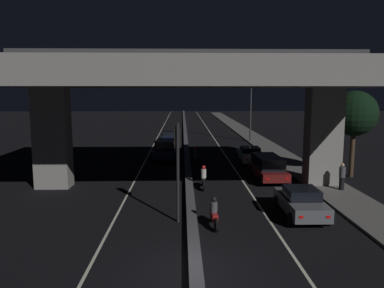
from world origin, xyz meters
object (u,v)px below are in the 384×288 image
street_lamp (248,101)px  motorcycle_red_filtering_near (214,214)px  car_white_third (250,155)px  pedestrian_on_sidewalk (342,177)px  car_dark_red_second (268,167)px  motorcycle_black_filtering_mid (204,179)px  traffic_light_left_of_median (178,155)px  car_dark_blue_second_oncoming (170,137)px  car_grey_lead (301,202)px  car_dark_blue_lead_oncoming (165,149)px  motorcycle_blue_filtering_far (195,157)px

street_lamp → motorcycle_red_filtering_near: bearing=-102.9°
car_white_third → pedestrian_on_sidewalk: (3.93, -9.10, 0.20)m
car_dark_red_second → car_white_third: (-0.19, 5.83, -0.15)m
car_white_third → motorcycle_black_filtering_mid: size_ratio=2.33×
traffic_light_left_of_median → street_lamp: (8.09, 27.55, 1.72)m
traffic_light_left_of_median → street_lamp: size_ratio=0.56×
car_white_third → motorcycle_black_filtering_mid: motorcycle_black_filtering_mid is taller
car_dark_blue_second_oncoming → motorcycle_red_filtering_near: size_ratio=2.45×
car_grey_lead → pedestrian_on_sidewalk: bearing=-41.1°
car_grey_lead → car_white_third: bearing=0.9°
pedestrian_on_sidewalk → car_grey_lead: bearing=-131.7°
car_white_third → pedestrian_on_sidewalk: pedestrian_on_sidewalk is taller
street_lamp → motorcycle_red_filtering_near: 29.37m
pedestrian_on_sidewalk → motorcycle_black_filtering_mid: bearing=173.5°
street_lamp → car_dark_blue_lead_oncoming: (-9.37, -11.53, -3.99)m
car_white_third → car_dark_blue_lead_oncoming: car_dark_blue_lead_oncoming is taller
car_grey_lead → car_dark_blue_lead_oncoming: (-7.24, 15.45, 0.19)m
traffic_light_left_of_median → motorcycle_blue_filtering_far: bearing=84.5°
motorcycle_red_filtering_near → pedestrian_on_sidewalk: (8.22, 5.69, 0.33)m
traffic_light_left_of_median → motorcycle_black_filtering_mid: (1.53, 5.87, -2.54)m
car_dark_blue_lead_oncoming → car_dark_blue_second_oncoming: (0.10, 10.23, -0.19)m
traffic_light_left_of_median → motorcycle_black_filtering_mid: bearing=75.4°
car_dark_blue_lead_oncoming → motorcycle_blue_filtering_far: bearing=48.1°
street_lamp → car_dark_blue_second_oncoming: size_ratio=1.81×
car_dark_red_second → motorcycle_blue_filtering_far: (-4.79, 5.33, -0.24)m
car_grey_lead → car_dark_blue_second_oncoming: bearing=16.2°
car_dark_blue_lead_oncoming → motorcycle_black_filtering_mid: (2.81, -10.15, -0.28)m
street_lamp → car_grey_lead: 27.38m
car_grey_lead → motorcycle_blue_filtering_far: motorcycle_blue_filtering_far is taller
traffic_light_left_of_median → street_lamp: 28.76m
street_lamp → pedestrian_on_sidewalk: bearing=-85.6°
traffic_light_left_of_median → pedestrian_on_sidewalk: 11.22m
street_lamp → car_white_third: bearing=-99.2°
motorcycle_blue_filtering_far → traffic_light_left_of_median: bearing=176.0°
car_grey_lead → motorcycle_blue_filtering_far: 13.76m
car_dark_red_second → car_dark_blue_second_oncoming: (-7.27, 18.06, -0.17)m
car_dark_blue_second_oncoming → car_white_third: bearing=28.1°
car_dark_blue_lead_oncoming → car_dark_blue_second_oncoming: size_ratio=1.06×
car_white_third → car_dark_red_second: bearing=-177.0°
car_dark_blue_second_oncoming → motorcycle_black_filtering_mid: 20.56m
car_grey_lead → car_dark_blue_lead_oncoming: size_ratio=0.84×
car_dark_blue_second_oncoming → car_dark_red_second: bearing=20.0°
motorcycle_red_filtering_near → car_dark_blue_lead_oncoming: bearing=5.6°
car_dark_red_second → motorcycle_blue_filtering_far: car_dark_red_second is taller
car_white_third → car_dark_blue_second_oncoming: (-7.08, 12.24, -0.02)m
street_lamp → pedestrian_on_sidewalk: 23.04m
car_dark_blue_second_oncoming → motorcycle_black_filtering_mid: size_ratio=2.51×
car_grey_lead → motorcycle_red_filtering_near: 4.55m
street_lamp → car_white_third: street_lamp is taller
car_grey_lead → motorcycle_black_filtering_mid: bearing=40.5°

